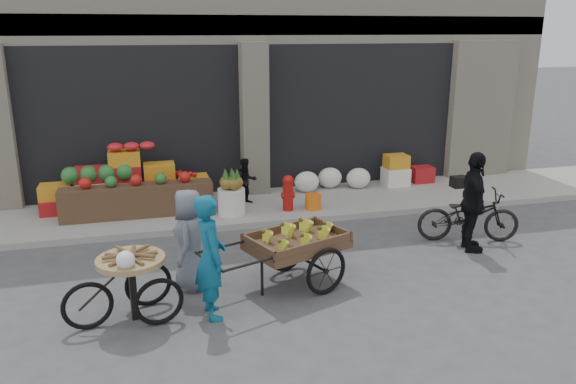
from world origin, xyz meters
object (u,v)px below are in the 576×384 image
object	(u,v)px
pineapple_bin	(232,201)
cyclist	(473,202)
vendor_woman	(210,257)
vendor_grey	(190,240)
tricycle_cart	(131,278)
fire_hydrant	(288,191)
seated_person	(246,181)
banana_cart	(294,240)
bicycle	(468,216)
orange_bucket	(313,202)

from	to	relation	value
pineapple_bin	cyclist	bearing A→B (deg)	-35.50
vendor_woman	cyclist	size ratio (longest dim) A/B	0.97
vendor_grey	cyclist	xyz separation A→B (m)	(4.58, 0.22, 0.11)
pineapple_bin	tricycle_cart	world-z (taller)	tricycle_cart
pineapple_bin	fire_hydrant	size ratio (longest dim) A/B	0.73
tricycle_cart	seated_person	bearing A→B (deg)	49.79
banana_cart	vendor_grey	distance (m)	1.45
pineapple_bin	fire_hydrant	world-z (taller)	fire_hydrant
vendor_grey	seated_person	bearing A→B (deg)	171.81
vendor_grey	bicycle	bearing A→B (deg)	112.39
fire_hydrant	bicycle	distance (m)	3.36
pineapple_bin	bicycle	xyz separation A→B (m)	(3.74, -2.13, 0.08)
fire_hydrant	cyclist	world-z (taller)	cyclist
banana_cart	orange_bucket	bearing A→B (deg)	47.17
seated_person	banana_cart	size ratio (longest dim) A/B	0.38
orange_bucket	cyclist	xyz separation A→B (m)	(1.94, -2.43, 0.56)
vendor_woman	tricycle_cart	xyz separation A→B (m)	(-0.97, 0.15, -0.24)
seated_person	tricycle_cart	world-z (taller)	seated_person
cyclist	banana_cart	bearing A→B (deg)	116.60
cyclist	seated_person	bearing A→B (deg)	62.17
seated_person	vendor_woman	xyz separation A→B (m)	(-1.26, -4.23, 0.22)
vendor_woman	banana_cart	bearing A→B (deg)	-71.80
vendor_grey	bicycle	distance (m)	4.83
fire_hydrant	orange_bucket	xyz separation A→B (m)	(0.50, -0.05, -0.23)
fire_hydrant	banana_cart	xyz separation A→B (m)	(-0.72, -3.01, 0.19)
orange_bucket	vendor_grey	xyz separation A→B (m)	(-2.63, -2.65, 0.45)
vendor_grey	cyclist	world-z (taller)	cyclist
orange_bucket	bicycle	distance (m)	2.96
cyclist	orange_bucket	bearing A→B (deg)	55.71
tricycle_cart	fire_hydrant	bearing A→B (deg)	37.94
fire_hydrant	cyclist	bearing A→B (deg)	-45.40
seated_person	cyclist	distance (m)	4.44
banana_cart	vendor_woman	xyz separation A→B (m)	(-1.24, -0.57, 0.11)
orange_bucket	seated_person	bearing A→B (deg)	149.74
vendor_woman	vendor_grey	bearing A→B (deg)	4.86
fire_hydrant	tricycle_cart	xyz separation A→B (m)	(-2.92, -3.43, 0.06)
banana_cart	bicycle	size ratio (longest dim) A/B	1.42
pineapple_bin	fire_hydrant	xyz separation A→B (m)	(1.10, -0.05, 0.13)
banana_cart	vendor_grey	world-z (taller)	vendor_grey
tricycle_cart	bicycle	size ratio (longest dim) A/B	0.85
vendor_woman	seated_person	bearing A→B (deg)	-23.01
fire_hydrant	bicycle	xyz separation A→B (m)	(2.64, -2.08, -0.05)
banana_cart	tricycle_cart	size ratio (longest dim) A/B	1.67
pineapple_bin	orange_bucket	size ratio (longest dim) A/B	1.62
pineapple_bin	orange_bucket	world-z (taller)	pineapple_bin
seated_person	tricycle_cart	distance (m)	4.65
seated_person	pineapple_bin	bearing A→B (deg)	-133.69
tricycle_cart	banana_cart	bearing A→B (deg)	-0.87
fire_hydrant	vendor_woman	xyz separation A→B (m)	(-1.96, -3.58, 0.30)
vendor_woman	cyclist	distance (m)	4.54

